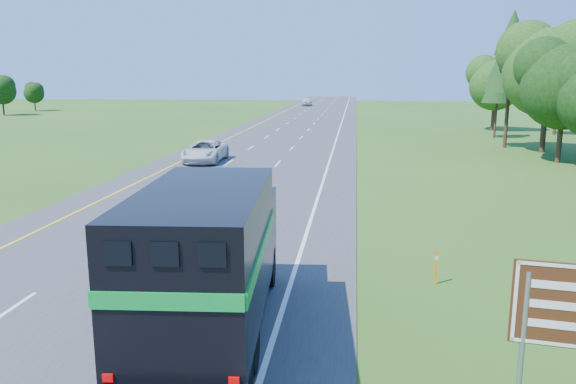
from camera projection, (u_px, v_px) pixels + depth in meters
road at (276, 144)px, 52.64m from camera, size 15.00×260.00×0.04m
lane_markings at (276, 144)px, 52.63m from camera, size 11.15×260.00×0.01m
horse_truck at (209, 257)px, 13.27m from camera, size 3.23×8.69×3.78m
white_suv at (205, 151)px, 41.55m from camera, size 2.66×5.63×1.56m
far_car at (307, 102)px, 121.53m from camera, size 2.19×5.19×1.75m
delineator at (436, 266)px, 17.09m from camera, size 0.09×0.05×1.07m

